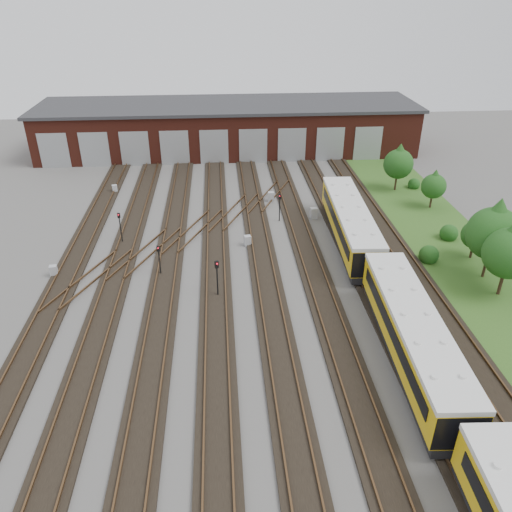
{
  "coord_description": "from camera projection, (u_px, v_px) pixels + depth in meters",
  "views": [
    {
      "loc": [
        -1.37,
        -28.64,
        21.03
      ],
      "look_at": [
        1.2,
        5.39,
        2.0
      ],
      "focal_mm": 35.0,
      "sensor_mm": 36.0,
      "label": 1
    }
  ],
  "objects": [
    {
      "name": "signal_mast_3",
      "position": [
        217.0,
        274.0,
        36.73
      ],
      "size": [
        0.31,
        0.3,
        3.07
      ],
      "rotation": [
        0.0,
        0.0,
        0.32
      ],
      "color": "black",
      "rests_on": "ground"
    },
    {
      "name": "relay_cabinet_3",
      "position": [
        271.0,
        197.0,
        53.55
      ],
      "size": [
        0.68,
        0.58,
        1.05
      ],
      "primitive_type": "cube",
      "rotation": [
        0.0,
        0.0,
        -0.09
      ],
      "color": "#A9ABAF",
      "rests_on": "ground"
    },
    {
      "name": "signal_mast_0",
      "position": [
        120.0,
        224.0,
        44.41
      ],
      "size": [
        0.24,
        0.22,
        2.97
      ],
      "rotation": [
        0.0,
        0.0,
        -0.07
      ],
      "color": "black",
      "rests_on": "ground"
    },
    {
      "name": "bush_1",
      "position": [
        449.0,
        231.0,
        45.63
      ],
      "size": [
        1.64,
        1.64,
        1.64
      ],
      "primitive_type": "sphere",
      "color": "#174714",
      "rests_on": "ground"
    },
    {
      "name": "tree_2",
      "position": [
        495.0,
        228.0,
        38.01
      ],
      "size": [
        4.14,
        4.14,
        6.85
      ],
      "color": "#332116",
      "rests_on": "ground"
    },
    {
      "name": "relay_cabinet_2",
      "position": [
        248.0,
        241.0,
        44.66
      ],
      "size": [
        0.67,
        0.59,
        0.97
      ],
      "primitive_type": "cube",
      "rotation": [
        0.0,
        0.0,
        0.21
      ],
      "color": "#A9ABAF",
      "rests_on": "ground"
    },
    {
      "name": "tree_1",
      "position": [
        434.0,
        183.0,
        50.99
      ],
      "size": [
        2.53,
        2.53,
        4.2
      ],
      "color": "#332116",
      "rests_on": "ground"
    },
    {
      "name": "relay_cabinet_4",
      "position": [
        314.0,
        213.0,
        49.7
      ],
      "size": [
        0.74,
        0.65,
        1.12
      ],
      "primitive_type": "cube",
      "rotation": [
        0.0,
        0.0,
        0.14
      ],
      "color": "#A9ABAF",
      "rests_on": "ground"
    },
    {
      "name": "metro_train",
      "position": [
        412.0,
        335.0,
        30.47
      ],
      "size": [
        3.56,
        47.49,
        3.18
      ],
      "rotation": [
        0.0,
        0.0,
        -0.05
      ],
      "color": "black",
      "rests_on": "ground"
    },
    {
      "name": "tree_4",
      "position": [
        511.0,
        248.0,
        35.97
      ],
      "size": [
        3.79,
        3.79,
        6.29
      ],
      "color": "#332116",
      "rests_on": "ground"
    },
    {
      "name": "tree_3",
      "position": [
        476.0,
        232.0,
        41.66
      ],
      "size": [
        2.36,
        2.36,
        3.92
      ],
      "color": "#332116",
      "rests_on": "ground"
    },
    {
      "name": "bush_0",
      "position": [
        429.0,
        252.0,
        42.02
      ],
      "size": [
        1.67,
        1.67,
        1.67
      ],
      "primitive_type": "sphere",
      "color": "#174714",
      "rests_on": "ground"
    },
    {
      "name": "maintenance_shed",
      "position": [
        228.0,
        127.0,
        68.53
      ],
      "size": [
        51.0,
        12.5,
        6.35
      ],
      "color": "#551F15",
      "rests_on": "ground"
    },
    {
      "name": "grass_verge",
      "position": [
        447.0,
        243.0,
        45.23
      ],
      "size": [
        8.0,
        55.0,
        0.05
      ],
      "primitive_type": "cube",
      "color": "#29531B",
      "rests_on": "ground"
    },
    {
      "name": "track_network",
      "position": [
        242.0,
        312.0,
        35.73
      ],
      "size": [
        30.4,
        70.0,
        0.33
      ],
      "color": "black",
      "rests_on": "ground"
    },
    {
      "name": "relay_cabinet_0",
      "position": [
        54.0,
        271.0,
        40.03
      ],
      "size": [
        0.62,
        0.54,
        0.96
      ],
      "primitive_type": "cube",
      "rotation": [
        0.0,
        0.0,
        0.11
      ],
      "color": "#A9ABAF",
      "rests_on": "ground"
    },
    {
      "name": "signal_mast_1",
      "position": [
        159.0,
        256.0,
        39.59
      ],
      "size": [
        0.25,
        0.23,
        2.66
      ],
      "rotation": [
        0.0,
        0.0,
        0.08
      ],
      "color": "black",
      "rests_on": "ground"
    },
    {
      "name": "bush_2",
      "position": [
        414.0,
        183.0,
        56.84
      ],
      "size": [
        1.35,
        1.35,
        1.35
      ],
      "primitive_type": "sphere",
      "color": "#174714",
      "rests_on": "ground"
    },
    {
      "name": "relay_cabinet_1",
      "position": [
        115.0,
        189.0,
        55.76
      ],
      "size": [
        0.64,
        0.57,
        0.9
      ],
      "primitive_type": "cube",
      "rotation": [
        0.0,
        0.0,
        0.27
      ],
      "color": "#A9ABAF",
      "rests_on": "ground"
    },
    {
      "name": "ground",
      "position": [
        245.0,
        318.0,
        35.28
      ],
      "size": [
        120.0,
        120.0,
        0.0
      ],
      "primitive_type": "plane",
      "color": "#4D4B48",
      "rests_on": "ground"
    },
    {
      "name": "tree_0",
      "position": [
        399.0,
        161.0,
        54.96
      ],
      "size": [
        3.26,
        3.26,
        5.41
      ],
      "color": "#332116",
      "rests_on": "ground"
    },
    {
      "name": "signal_mast_2",
      "position": [
        280.0,
        204.0,
        48.54
      ],
      "size": [
        0.28,
        0.27,
        2.84
      ],
      "rotation": [
        0.0,
        0.0,
        -0.29
      ],
      "color": "black",
      "rests_on": "ground"
    }
  ]
}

